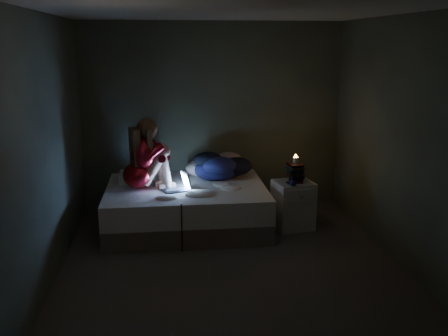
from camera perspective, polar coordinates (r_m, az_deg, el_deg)
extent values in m
cube|color=#494644|center=(5.42, 0.72, -11.00)|extent=(3.60, 3.80, 0.02)
cube|color=silver|center=(4.90, 0.82, 17.86)|extent=(3.60, 3.80, 0.02)
cube|color=#3C4139|center=(6.87, -1.30, 5.92)|extent=(3.60, 0.02, 2.60)
cube|color=#3C4139|center=(3.18, 5.23, -4.31)|extent=(3.60, 0.02, 2.60)
cube|color=#3C4139|center=(5.09, -19.88, 2.05)|extent=(0.02, 3.80, 2.60)
cube|color=#3C4139|center=(5.53, 19.74, 2.98)|extent=(0.02, 3.80, 2.60)
cube|color=white|center=(6.50, -10.12, -1.00)|extent=(0.44, 0.31, 0.13)
cube|color=silver|center=(6.31, 8.04, -4.28)|extent=(0.53, 0.48, 0.61)
cylinder|color=beige|center=(6.16, 8.33, 0.80)|extent=(0.07, 0.07, 0.08)
cube|color=black|center=(6.13, 7.63, -1.77)|extent=(0.08, 0.14, 0.01)
sphere|color=navy|center=(6.03, 7.68, -1.71)|extent=(0.08, 0.08, 0.08)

